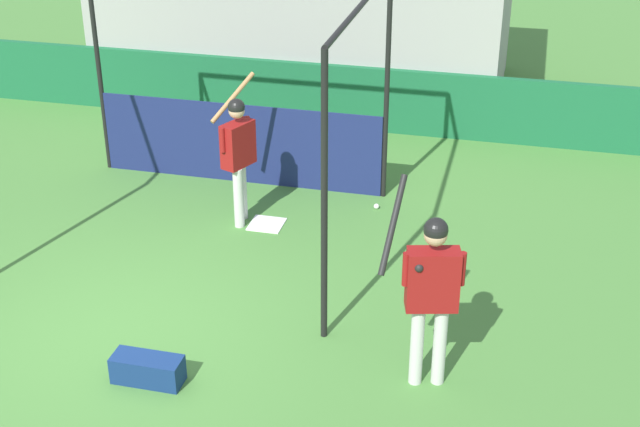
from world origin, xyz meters
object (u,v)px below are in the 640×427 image
object	(u,v)px
equipment_bag	(148,369)
baseball	(376,206)
player_batter	(238,149)
player_waiting	(431,286)

from	to	relation	value
equipment_bag	baseball	distance (m)	4.54
player_batter	equipment_bag	xyz separation A→B (m)	(0.20, -3.48, -0.90)
player_batter	equipment_bag	distance (m)	3.60
player_waiting	baseball	size ratio (longest dim) A/B	28.97
player_batter	baseball	xyz separation A→B (m)	(1.68, 0.80, -1.00)
equipment_bag	player_batter	bearing A→B (deg)	93.23
player_batter	baseball	bearing A→B (deg)	-42.24
equipment_bag	baseball	bearing A→B (deg)	70.93
equipment_bag	player_waiting	bearing A→B (deg)	13.61
player_batter	baseball	distance (m)	2.11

